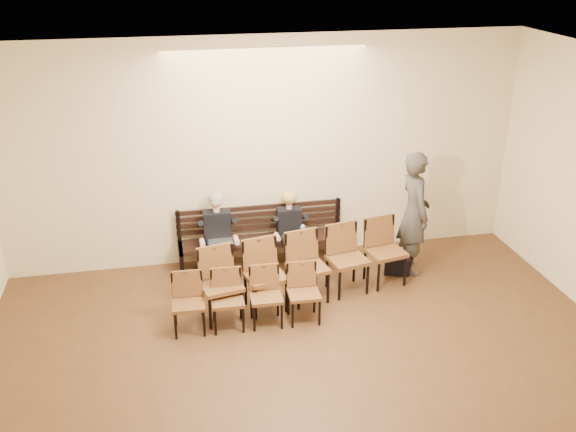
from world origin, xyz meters
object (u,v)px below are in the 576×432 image
seated_woman (290,235)px  chair_row_back (247,299)px  water_bottle (303,239)px  bench (263,252)px  laptop (221,242)px  seated_man (218,237)px  passerby (415,204)px  bag (397,265)px  chair_row_front (308,268)px

seated_woman → chair_row_back: (-0.90, -1.53, -0.14)m
water_bottle → chair_row_back: size_ratio=0.13×
bench → laptop: laptop is taller
seated_man → passerby: size_ratio=0.55×
laptop → bag: size_ratio=0.96×
passerby → water_bottle: bearing=82.6°
seated_man → bag: seated_man is taller
passerby → bench: bearing=75.0°
bench → chair_row_front: chair_row_front is taller
seated_man → laptop: bearing=-79.9°
laptop → water_bottle: size_ratio=1.43×
water_bottle → passerby: bearing=-7.5°
chair_row_back → seated_woman: bearing=61.2°
bag → seated_woman: bearing=160.6°
bench → seated_woman: bearing=-15.9°
water_bottle → chair_row_back: (-1.04, -1.27, -0.18)m
bench → laptop: size_ratio=7.24×
seated_woman → chair_row_back: bearing=-120.6°
bench → water_bottle: (0.56, -0.38, 0.35)m
seated_man → chair_row_front: bearing=-42.2°
seated_man → bag: 2.76m
laptop → bench: bearing=14.7°
seated_woman → passerby: (1.80, -0.48, 0.56)m
laptop → bag: (2.65, -0.42, -0.44)m
laptop → passerby: bearing=-12.3°
laptop → seated_woman: bearing=1.2°
chair_row_front → chair_row_back: chair_row_front is taller
passerby → chair_row_front: bearing=107.5°
seated_woman → bag: seated_woman is taller
bench → passerby: passerby is taller
chair_row_back → bench: bearing=75.5°
seated_man → bench: bearing=9.9°
seated_woman → chair_row_front: size_ratio=0.35×
seated_woman → chair_row_front: bearing=-88.4°
seated_man → water_bottle: (1.25, -0.26, -0.03)m
seated_woman → chair_row_front: (0.03, -1.03, -0.04)m
chair_row_back → chair_row_front: bearing=29.8°
laptop → chair_row_front: 1.44m
bag → chair_row_back: 2.66m
bench → seated_woman: size_ratio=2.42×
laptop → water_bottle: 1.23m
seated_woman → chair_row_front: seated_woman is taller
bench → chair_row_back: size_ratio=1.34×
seated_man → water_bottle: seated_man is taller
seated_woman → passerby: size_ratio=0.49×
bench → chair_row_back: bearing=-106.4°
laptop → water_bottle: bearing=-11.6°
seated_man → chair_row_back: size_ratio=0.63×
bench → passerby: size_ratio=1.18×
bench → seated_woman: 0.54m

